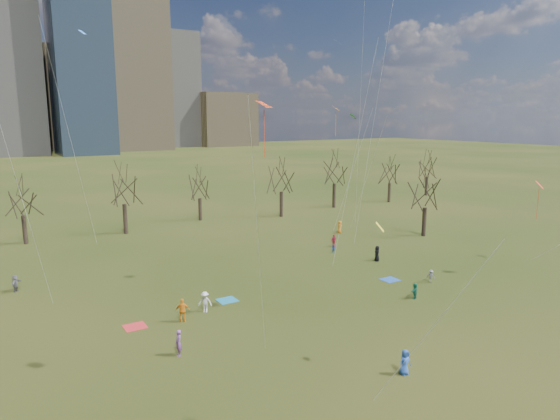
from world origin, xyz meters
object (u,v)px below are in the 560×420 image
blanket_teal (227,300)px  blanket_crimson (135,327)px  person_4 (183,310)px  person_0 (405,362)px  blanket_navy (390,280)px

blanket_teal → blanket_crimson: bearing=-171.1°
person_4 → blanket_teal: bearing=-130.6°
blanket_teal → person_4: person_4 is taller
blanket_teal → blanket_crimson: size_ratio=1.00×
blanket_teal → blanket_crimson: same height
blanket_crimson → person_4: 3.66m
person_4 → person_0: bearing=144.3°
blanket_crimson → person_0: person_0 is taller
blanket_navy → blanket_crimson: (-23.98, 2.04, 0.00)m
blanket_teal → person_0: size_ratio=1.00×
blanket_navy → person_4: bearing=177.2°
blanket_crimson → person_0: (11.98, -15.67, 0.79)m
blanket_crimson → blanket_teal: bearing=8.9°
blanket_navy → person_0: person_0 is taller
blanket_teal → person_0: 17.38m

